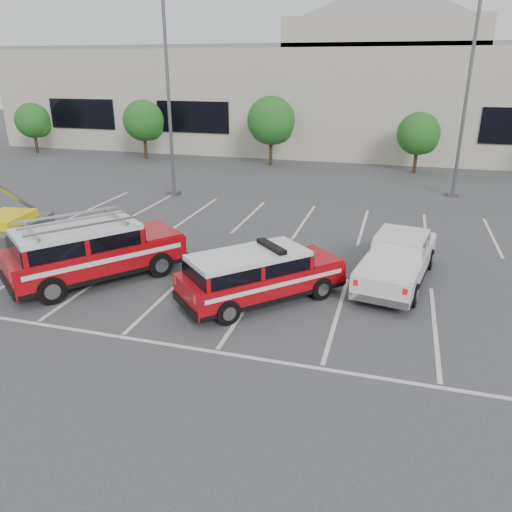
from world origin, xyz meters
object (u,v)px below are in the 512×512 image
(tree_far_left, at_px, (34,122))
(fire_chief_suv, at_px, (259,279))
(convention_building, at_px, (360,92))
(utility_rig, at_px, (4,234))
(white_pickup, at_px, (397,264))
(ladder_suv, at_px, (93,255))
(tree_mid_right, at_px, (420,135))
(tree_mid_left, at_px, (272,122))
(light_pole_left, at_px, (169,98))
(tree_left, at_px, (145,122))
(light_pole_mid, at_px, (466,98))

(tree_far_left, relative_size, fire_chief_suv, 0.82)
(convention_building, relative_size, utility_rig, 15.41)
(white_pickup, height_order, ladder_suv, ladder_suv)
(convention_building, bearing_deg, white_pickup, -81.94)
(tree_mid_right, bearing_deg, tree_mid_left, 180.00)
(tree_mid_left, distance_m, ladder_suv, 21.82)
(tree_mid_right, bearing_deg, tree_far_left, 180.00)
(tree_far_left, height_order, light_pole_left, light_pole_left)
(tree_left, xyz_separation_m, white_pickup, (19.17, -19.02, -2.14))
(convention_building, bearing_deg, light_pole_left, -112.39)
(tree_left, distance_m, utility_rig, 20.53)
(tree_far_left, relative_size, light_pole_left, 0.39)
(tree_mid_right, bearing_deg, white_pickup, -92.49)
(tree_mid_left, xyz_separation_m, tree_mid_right, (10.00, -0.00, -0.54))
(white_pickup, relative_size, utility_rig, 1.38)
(light_pole_left, xyz_separation_m, light_pole_mid, (15.00, 4.00, 0.00))
(fire_chief_suv, relative_size, white_pickup, 0.91)
(utility_rig, bearing_deg, white_pickup, -4.08)
(tree_far_left, height_order, fire_chief_suv, tree_far_left)
(tree_mid_left, bearing_deg, white_pickup, -64.25)
(tree_mid_left, bearing_deg, tree_far_left, -180.00)
(tree_far_left, relative_size, utility_rig, 1.02)
(light_pole_mid, relative_size, white_pickup, 1.91)
(light_pole_mid, bearing_deg, fire_chief_suv, -113.30)
(tree_mid_left, bearing_deg, tree_mid_right, -0.00)
(tree_left, distance_m, light_pole_mid, 22.86)
(tree_left, relative_size, light_pole_left, 0.43)
(tree_left, relative_size, ladder_suv, 0.77)
(tree_mid_right, distance_m, light_pole_left, 16.72)
(convention_building, relative_size, white_pickup, 11.17)
(tree_mid_right, xyz_separation_m, light_pole_left, (-13.09, -10.05, 2.68))
(light_pole_mid, xyz_separation_m, fire_chief_suv, (-6.75, -15.67, -4.46))
(tree_left, distance_m, tree_mid_right, 20.00)
(convention_building, height_order, tree_mid_right, convention_building)
(convention_building, bearing_deg, tree_mid_left, -117.40)
(tree_mid_right, height_order, white_pickup, tree_mid_right)
(tree_mid_left, xyz_separation_m, fire_chief_suv, (5.16, -21.72, -2.32))
(tree_mid_left, height_order, light_pole_mid, light_pole_mid)
(convention_building, relative_size, tree_far_left, 15.04)
(light_pole_left, height_order, white_pickup, light_pole_left)
(fire_chief_suv, height_order, ladder_suv, ladder_suv)
(fire_chief_suv, bearing_deg, white_pickup, 78.08)
(tree_left, xyz_separation_m, tree_mid_right, (20.00, -0.00, -0.27))
(tree_left, bearing_deg, tree_far_left, -180.00)
(tree_mid_right, xyz_separation_m, light_pole_mid, (1.91, -6.05, 2.68))
(light_pole_mid, bearing_deg, utility_rig, -141.73)
(tree_mid_left, relative_size, utility_rig, 1.24)
(light_pole_left, bearing_deg, convention_building, 67.61)
(tree_left, relative_size, tree_mid_right, 1.11)
(tree_mid_left, distance_m, utility_rig, 20.92)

